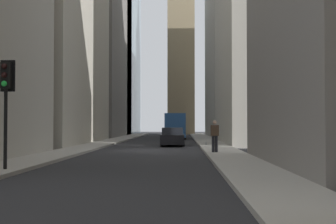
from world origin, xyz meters
TOP-DOWN VIEW (x-y plane):
  - ground_plane at (0.00, 0.00)m, footprint 135.00×135.00m
  - sidewalk_right at (0.00, 4.50)m, footprint 90.00×2.20m
  - sidewalk_left at (0.00, -4.50)m, footprint 90.00×2.20m
  - building_left_far at (28.43, -10.60)m, footprint 19.21×10.00m
  - building_right_far at (29.52, 10.60)m, footprint 19.20×10.00m
  - building_right_midfar at (8.94, 10.59)m, footprint 18.09×10.50m
  - church_spire at (44.77, -2.01)m, footprint 4.83×4.83m
  - delivery_truck at (21.46, -1.40)m, footprint 6.46×2.25m
  - sedan_black at (5.73, -1.40)m, footprint 4.30×1.78m
  - traffic_light_foreground at (-13.36, 3.98)m, footprint 0.43×0.52m
  - pedestrian at (-4.04, -3.90)m, footprint 0.26×0.44m
  - discarded_bottle at (4.03, -3.87)m, footprint 0.07×0.07m

SIDE VIEW (x-z plane):
  - ground_plane at x=0.00m, z-range 0.00..0.00m
  - sidewalk_right at x=0.00m, z-range 0.00..0.14m
  - sidewalk_left at x=0.00m, z-range 0.00..0.14m
  - discarded_bottle at x=4.03m, z-range 0.11..0.38m
  - sedan_black at x=5.73m, z-range -0.04..1.37m
  - pedestrian at x=-4.04m, z-range 0.22..1.97m
  - delivery_truck at x=21.46m, z-range 0.04..2.88m
  - traffic_light_foreground at x=-13.36m, z-range 1.03..4.81m
  - building_right_midfar at x=8.94m, z-range 0.01..21.38m
  - building_left_far at x=28.43m, z-range 0.00..24.49m
  - building_right_far at x=29.52m, z-range 0.00..30.29m
  - church_spire at x=44.77m, z-range 0.72..34.96m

